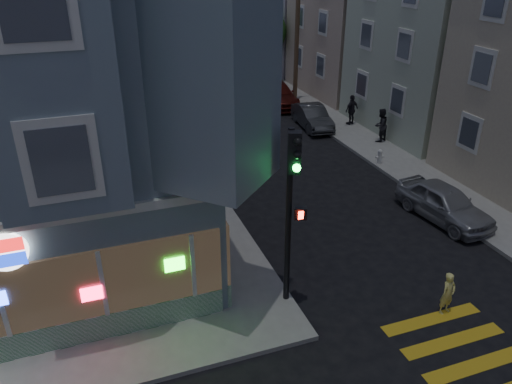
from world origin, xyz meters
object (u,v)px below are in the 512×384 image
street_tree_far (236,19)px  parked_car_a (444,203)px  parked_car_c (277,94)px  fire_hydrant (380,156)px  pedestrian_a (381,125)px  pedestrian_b (352,110)px  parked_car_b (312,117)px  utility_pole (297,31)px  parked_car_d (254,78)px  street_tree_near (267,31)px  traffic_signal (292,191)px  running_child (448,293)px

street_tree_far → parked_car_a: 31.68m
parked_car_c → fire_hydrant: (0.79, -11.64, -0.23)m
pedestrian_a → street_tree_far: bearing=-110.3°
pedestrian_b → parked_car_b: 2.41m
utility_pole → street_tree_far: bearing=89.2°
utility_pole → parked_car_d: 6.50m
street_tree_far → utility_pole: bearing=-90.8°
utility_pole → pedestrian_a: utility_pole is taller
parked_car_b → parked_car_d: size_ratio=0.78×
utility_pole → parked_car_b: utility_pole is taller
street_tree_far → pedestrian_a: street_tree_far is taller
street_tree_near → parked_car_c: street_tree_near is taller
pedestrian_b → parked_car_c: (-2.49, 5.80, -0.29)m
parked_car_c → utility_pole: bearing=17.6°
traffic_signal → fire_hydrant: traffic_signal is taller
parked_car_b → parked_car_d: parked_car_d is taller
pedestrian_b → parked_car_d: (-2.30, 11.00, -0.32)m
street_tree_far → fire_hydrant: size_ratio=7.36×
pedestrian_b → parked_car_c: pedestrian_b is taller
parked_car_d → running_child: bearing=-96.5°
parked_car_a → traffic_signal: 8.92m
pedestrian_a → parked_car_a: size_ratio=0.43×
fire_hydrant → parked_car_c: bearing=93.9°
pedestrian_a → traffic_signal: size_ratio=0.34×
parked_car_d → utility_pole: bearing=-74.0°
parked_car_b → fire_hydrant: 6.47m
running_child → pedestrian_a: pedestrian_a is taller
parked_car_c → parked_car_d: 5.20m
utility_pole → pedestrian_a: 10.00m
pedestrian_a → parked_car_b: bearing=-80.6°
pedestrian_b → parked_car_d: bearing=-99.1°
pedestrian_b → parked_car_c: bearing=-87.6°
utility_pole → parked_car_d: size_ratio=1.73×
parked_car_c → running_child: bearing=-92.6°
pedestrian_a → parked_car_d: size_ratio=0.35×
parked_car_a → fire_hydrant: (0.60, 5.55, -0.19)m
street_tree_far → pedestrian_b: street_tree_far is taller
street_tree_near → pedestrian_a: bearing=-87.0°
running_child → parked_car_b: bearing=67.1°
street_tree_far → parked_car_b: size_ratio=1.30×
fire_hydrant → parked_car_a: bearing=-96.2°
pedestrian_a → pedestrian_b: bearing=-112.3°
parked_car_c → pedestrian_a: bearing=-68.1°
parked_car_d → traffic_signal: size_ratio=0.95×
pedestrian_a → traffic_signal: (-10.18, -11.05, 2.78)m
pedestrian_b → street_tree_far: bearing=-108.6°
running_child → fire_hydrant: size_ratio=1.89×
parked_car_a → parked_car_d: size_ratio=0.82×
street_tree_near → pedestrian_a: (0.80, -15.23, -2.86)m
running_child → street_tree_far: bearing=71.3°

